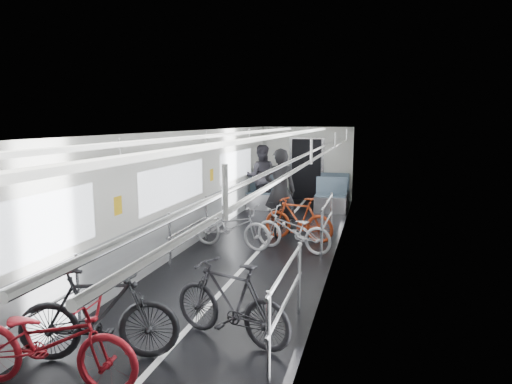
# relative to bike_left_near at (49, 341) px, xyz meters

# --- Properties ---
(car_shell) EXTENTS (3.02, 14.01, 2.41)m
(car_shell) POSITION_rel_bike_left_near_xyz_m (0.78, 6.21, 0.64)
(car_shell) COLOR black
(car_shell) RESTS_ON ground
(bike_left_near) EXTENTS (1.90, 0.80, 0.97)m
(bike_left_near) POSITION_rel_bike_left_near_xyz_m (0.00, 0.00, 0.00)
(bike_left_near) COLOR maroon
(bike_left_near) RESTS_ON floor
(bike_left_mid) EXTENTS (1.81, 1.00, 1.05)m
(bike_left_mid) POSITION_rel_bike_left_near_xyz_m (0.15, 0.60, 0.04)
(bike_left_mid) COLOR black
(bike_left_mid) RESTS_ON floor
(bike_left_far) EXTENTS (1.82, 0.90, 0.92)m
(bike_left_far) POSITION_rel_bike_left_near_xyz_m (0.19, 5.22, -0.03)
(bike_left_far) COLOR #98989C
(bike_left_far) RESTS_ON floor
(bike_right_near) EXTENTS (1.70, 0.94, 0.98)m
(bike_right_near) POSITION_rel_bike_left_near_xyz_m (1.40, 1.39, 0.01)
(bike_right_near) COLOR black
(bike_right_near) RESTS_ON floor
(bike_right_mid) EXTENTS (1.76, 1.04, 0.87)m
(bike_right_mid) POSITION_rel_bike_left_near_xyz_m (1.44, 5.30, -0.05)
(bike_right_mid) COLOR #B5B5BA
(bike_right_mid) RESTS_ON floor
(bike_right_far) EXTENTS (1.67, 0.83, 0.97)m
(bike_right_far) POSITION_rel_bike_left_near_xyz_m (1.41, 6.14, -0.00)
(bike_right_far) COLOR #9B3013
(bike_right_far) RESTS_ON floor
(bike_aisle) EXTENTS (0.67, 1.58, 0.81)m
(bike_aisle) POSITION_rel_bike_left_near_xyz_m (1.02, 6.66, -0.08)
(bike_aisle) COLOR black
(bike_aisle) RESTS_ON floor
(person_standing) EXTENTS (0.80, 0.61, 1.97)m
(person_standing) POSITION_rel_bike_left_near_xyz_m (0.86, 6.76, 0.50)
(person_standing) COLOR black
(person_standing) RESTS_ON floor
(person_seated) EXTENTS (1.07, 0.92, 1.90)m
(person_seated) POSITION_rel_bike_left_near_xyz_m (-0.30, 9.57, 0.46)
(person_seated) COLOR #27252B
(person_seated) RESTS_ON floor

